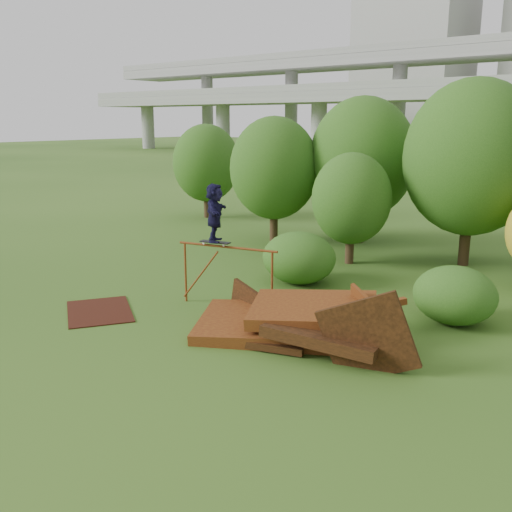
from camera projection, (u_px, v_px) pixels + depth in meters
The scene contains 14 objects.
ground at pixel (229, 343), 13.29m from camera, with size 240.00×240.00×0.00m, color #2D5116.
scrap_pile at pixel (299, 324), 13.51m from camera, with size 6.04×4.07×2.21m.
grind_rail at pixel (227, 262), 15.54m from camera, with size 2.89×0.80×1.75m.
skateboard at pixel (215, 242), 15.56m from camera, with size 0.89×0.44×0.09m.
skater at pixel (215, 213), 15.37m from camera, with size 1.47×0.47×1.59m, color #151236.
flat_plate at pixel (99, 311), 15.45m from camera, with size 2.30×1.64×0.03m, color #34140B.
tree_0 at pixel (274, 168), 23.73m from camera, with size 3.71×3.71×5.24m.
tree_1 at pixel (363, 158), 23.37m from camera, with size 4.34×4.34×6.03m.
tree_2 at pixel (351, 199), 20.15m from camera, with size 2.82×2.82×3.98m.
tree_3 at pixel (472, 158), 19.57m from camera, with size 4.68×4.68×6.49m.
tree_6 at pixel (206, 163), 29.71m from camera, with size 3.49×3.49×4.88m.
shrub_left at pixel (299, 258), 18.01m from camera, with size 2.38×2.20×1.65m, color #1D4512.
shrub_right at pixel (455, 295), 14.44m from camera, with size 2.10×1.93×1.49m, color #1D4512.
building_left at pixel (415, 50), 104.39m from camera, with size 18.00×16.00×35.00m, color #9E9E99.
Camera 1 is at (8.27, -9.32, 5.08)m, focal length 40.00 mm.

